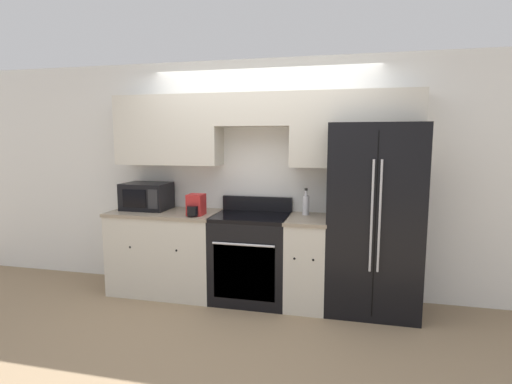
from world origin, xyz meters
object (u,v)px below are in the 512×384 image
object	(u,v)px
oven_range	(251,257)
microwave	(147,196)
refrigerator	(373,218)
bottle	(306,204)

from	to	relation	value
oven_range	microwave	distance (m)	1.39
refrigerator	microwave	distance (m)	2.50
oven_range	refrigerator	bearing A→B (deg)	2.93
bottle	microwave	bearing A→B (deg)	-177.56
refrigerator	bottle	distance (m)	0.70
oven_range	bottle	xyz separation A→B (m)	(0.56, 0.15, 0.57)
bottle	refrigerator	bearing A→B (deg)	-7.07
oven_range	refrigerator	world-z (taller)	refrigerator
microwave	refrigerator	bearing A→B (deg)	-0.18
oven_range	refrigerator	distance (m)	1.34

